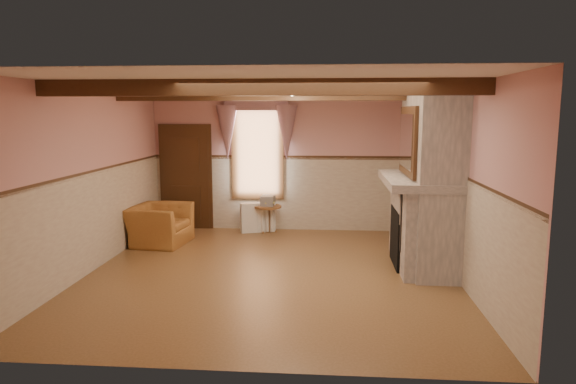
# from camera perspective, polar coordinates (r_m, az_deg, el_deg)

# --- Properties ---
(floor) EXTENTS (5.50, 6.00, 0.01)m
(floor) POSITION_cam_1_polar(r_m,az_deg,el_deg) (7.86, -1.93, -8.99)
(floor) COLOR brown
(floor) RESTS_ON ground
(ceiling) EXTENTS (5.50, 6.00, 0.01)m
(ceiling) POSITION_cam_1_polar(r_m,az_deg,el_deg) (7.50, -2.04, 11.85)
(ceiling) COLOR silver
(ceiling) RESTS_ON wall_back
(wall_back) EXTENTS (5.50, 0.02, 2.80)m
(wall_back) POSITION_cam_1_polar(r_m,az_deg,el_deg) (10.52, -0.12, 3.33)
(wall_back) COLOR #CD8E8E
(wall_back) RESTS_ON floor
(wall_front) EXTENTS (5.50, 0.02, 2.80)m
(wall_front) POSITION_cam_1_polar(r_m,az_deg,el_deg) (4.63, -6.21, -3.70)
(wall_front) COLOR #CD8E8E
(wall_front) RESTS_ON floor
(wall_left) EXTENTS (0.02, 6.00, 2.80)m
(wall_left) POSITION_cam_1_polar(r_m,az_deg,el_deg) (8.32, -21.15, 1.30)
(wall_left) COLOR #CD8E8E
(wall_left) RESTS_ON floor
(wall_right) EXTENTS (0.02, 6.00, 2.80)m
(wall_right) POSITION_cam_1_polar(r_m,az_deg,el_deg) (7.74, 18.70, 0.91)
(wall_right) COLOR #CD8E8E
(wall_right) RESTS_ON floor
(wainscot) EXTENTS (5.50, 6.00, 1.50)m
(wainscot) POSITION_cam_1_polar(r_m,az_deg,el_deg) (7.66, -1.95, -3.64)
(wainscot) COLOR beige
(wainscot) RESTS_ON floor
(chair_rail) EXTENTS (5.50, 6.00, 0.08)m
(chair_rail) POSITION_cam_1_polar(r_m,az_deg,el_deg) (7.54, -1.98, 1.94)
(chair_rail) COLOR black
(chair_rail) RESTS_ON wainscot
(firebox) EXTENTS (0.20, 0.95, 0.90)m
(firebox) POSITION_cam_1_polar(r_m,az_deg,el_deg) (8.35, 12.36, -4.92)
(firebox) COLOR black
(firebox) RESTS_ON floor
(armchair) EXTENTS (1.09, 1.21, 0.72)m
(armchair) POSITION_cam_1_polar(r_m,az_deg,el_deg) (9.77, -14.11, -3.54)
(armchair) COLOR #9E662D
(armchair) RESTS_ON floor
(side_table) EXTENTS (0.71, 0.71, 0.55)m
(side_table) POSITION_cam_1_polar(r_m,az_deg,el_deg) (10.41, -2.24, -3.01)
(side_table) COLOR brown
(side_table) RESTS_ON floor
(book_stack) EXTENTS (0.28, 0.34, 0.20)m
(book_stack) POSITION_cam_1_polar(r_m,az_deg,el_deg) (10.36, -2.25, -0.95)
(book_stack) COLOR #B7AD8C
(book_stack) RESTS_ON side_table
(radiator) EXTENTS (0.72, 0.40, 0.60)m
(radiator) POSITION_cam_1_polar(r_m,az_deg,el_deg) (10.45, -3.37, -2.83)
(radiator) COLOR white
(radiator) RESTS_ON floor
(bowl) EXTENTS (0.38, 0.38, 0.09)m
(bowl) POSITION_cam_1_polar(r_m,az_deg,el_deg) (8.18, 14.33, 1.97)
(bowl) COLOR brown
(bowl) RESTS_ON mantel
(mantel_clock) EXTENTS (0.14, 0.24, 0.20)m
(mantel_clock) POSITION_cam_1_polar(r_m,az_deg,el_deg) (8.96, 13.48, 2.91)
(mantel_clock) COLOR black
(mantel_clock) RESTS_ON mantel
(oil_lamp) EXTENTS (0.11, 0.11, 0.28)m
(oil_lamp) POSITION_cam_1_polar(r_m,az_deg,el_deg) (8.78, 13.67, 3.05)
(oil_lamp) COLOR gold
(oil_lamp) RESTS_ON mantel
(candle_red) EXTENTS (0.06, 0.06, 0.16)m
(candle_red) POSITION_cam_1_polar(r_m,az_deg,el_deg) (7.54, 15.15, 1.64)
(candle_red) COLOR maroon
(candle_red) RESTS_ON mantel
(jar_yellow) EXTENTS (0.06, 0.06, 0.12)m
(jar_yellow) POSITION_cam_1_polar(r_m,az_deg,el_deg) (7.63, 15.03, 1.57)
(jar_yellow) COLOR gold
(jar_yellow) RESTS_ON mantel
(fireplace) EXTENTS (0.85, 2.00, 2.80)m
(fireplace) POSITION_cam_1_polar(r_m,az_deg,el_deg) (8.25, 15.50, 1.51)
(fireplace) COLOR gray
(fireplace) RESTS_ON floor
(mantel) EXTENTS (1.05, 2.05, 0.12)m
(mantel) POSITION_cam_1_polar(r_m,az_deg,el_deg) (8.22, 14.26, 1.26)
(mantel) COLOR gray
(mantel) RESTS_ON fireplace
(overmantel_mirror) EXTENTS (0.06, 1.44, 1.04)m
(overmantel_mirror) POSITION_cam_1_polar(r_m,az_deg,el_deg) (8.14, 13.13, 5.54)
(overmantel_mirror) COLOR silver
(overmantel_mirror) RESTS_ON fireplace
(door) EXTENTS (1.10, 0.10, 2.10)m
(door) POSITION_cam_1_polar(r_m,az_deg,el_deg) (10.87, -11.25, 1.48)
(door) COLOR black
(door) RESTS_ON floor
(window) EXTENTS (1.06, 0.08, 2.02)m
(window) POSITION_cam_1_polar(r_m,az_deg,el_deg) (10.53, -3.40, 4.69)
(window) COLOR white
(window) RESTS_ON wall_back
(window_drapes) EXTENTS (1.30, 0.14, 1.40)m
(window_drapes) POSITION_cam_1_polar(r_m,az_deg,el_deg) (10.42, -3.50, 7.94)
(window_drapes) COLOR gray
(window_drapes) RESTS_ON wall_back
(ceiling_beam_front) EXTENTS (5.50, 0.18, 0.20)m
(ceiling_beam_front) POSITION_cam_1_polar(r_m,az_deg,el_deg) (6.30, -3.31, 11.52)
(ceiling_beam_front) COLOR black
(ceiling_beam_front) RESTS_ON ceiling
(ceiling_beam_back) EXTENTS (5.50, 0.18, 0.20)m
(ceiling_beam_back) POSITION_cam_1_polar(r_m,az_deg,el_deg) (8.69, -1.11, 10.77)
(ceiling_beam_back) COLOR black
(ceiling_beam_back) RESTS_ON ceiling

